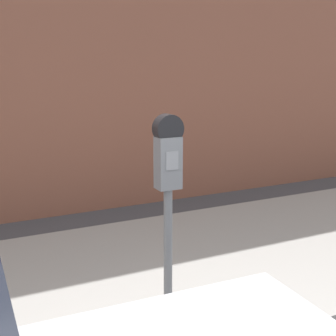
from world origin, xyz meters
name	(u,v)px	position (x,y,z in m)	size (l,w,h in m)	color
sidewalk	(88,288)	(0.00, 2.20, 0.06)	(24.00, 2.80, 0.12)	#9E9B96
parking_meter	(168,181)	(0.36, 1.28, 1.25)	(0.20, 0.13, 1.60)	slate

